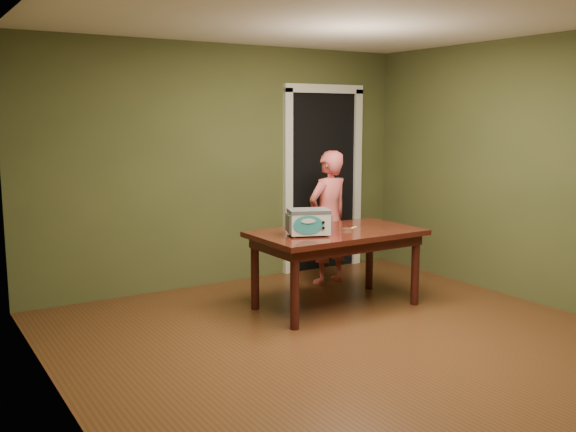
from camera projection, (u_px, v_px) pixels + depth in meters
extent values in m
plane|color=brown|center=(366.00, 350.00, 5.08)|extent=(5.00, 5.00, 0.00)
cube|color=#4C502A|center=(224.00, 166.00, 6.98)|extent=(4.50, 0.02, 2.60)
cube|color=#4C502A|center=(64.00, 209.00, 3.71)|extent=(0.02, 5.00, 2.60)
cube|color=#4C502A|center=(556.00, 173.00, 6.05)|extent=(0.02, 5.00, 2.60)
cube|color=white|center=(373.00, 10.00, 4.68)|extent=(4.50, 5.00, 0.02)
cube|color=black|center=(308.00, 180.00, 7.94)|extent=(0.90, 0.60, 2.10)
cube|color=black|center=(323.00, 182.00, 7.68)|extent=(0.90, 0.02, 2.10)
cube|color=white|center=(288.00, 185.00, 7.41)|extent=(0.10, 0.06, 2.20)
cube|color=white|center=(357.00, 180.00, 7.93)|extent=(0.10, 0.06, 2.20)
cube|color=white|center=(324.00, 89.00, 7.50)|extent=(1.10, 0.06, 0.10)
cube|color=#36100C|center=(337.00, 233.00, 6.12)|extent=(1.61, 0.91, 0.05)
cube|color=#34100D|center=(336.00, 241.00, 6.13)|extent=(1.49, 0.79, 0.10)
cylinder|color=#34100D|center=(295.00, 290.00, 5.51)|extent=(0.08, 0.08, 0.70)
cylinder|color=#34100D|center=(255.00, 273.00, 6.10)|extent=(0.08, 0.08, 0.70)
cylinder|color=#34100D|center=(415.00, 270.00, 6.25)|extent=(0.08, 0.08, 0.70)
cylinder|color=#34100D|center=(369.00, 257.00, 6.84)|extent=(0.08, 0.08, 0.70)
cylinder|color=#4C4F54|center=(295.00, 237.00, 5.76)|extent=(0.02, 0.02, 0.02)
cylinder|color=#4C4F54|center=(291.00, 233.00, 5.95)|extent=(0.02, 0.02, 0.02)
cylinder|color=#4C4F54|center=(327.00, 236.00, 5.81)|extent=(0.02, 0.02, 0.02)
cylinder|color=#4C4F54|center=(322.00, 232.00, 6.00)|extent=(0.02, 0.02, 0.02)
cube|color=silver|center=(309.00, 223.00, 5.86)|extent=(0.43, 0.37, 0.20)
cube|color=#4C4F54|center=(309.00, 211.00, 5.85)|extent=(0.44, 0.38, 0.03)
cube|color=#4C4F54|center=(288.00, 223.00, 5.83)|extent=(0.10, 0.22, 0.16)
cube|color=#4C4F54|center=(329.00, 222.00, 5.90)|extent=(0.10, 0.22, 0.16)
ellipsoid|color=teal|center=(308.00, 225.00, 5.73)|extent=(0.26, 0.11, 0.17)
cylinder|color=black|center=(323.00, 222.00, 5.75)|extent=(0.03, 0.02, 0.02)
cylinder|color=black|center=(323.00, 228.00, 5.76)|extent=(0.02, 0.02, 0.02)
cylinder|color=silver|center=(347.00, 229.00, 6.12)|extent=(0.10, 0.10, 0.02)
cylinder|color=#432216|center=(347.00, 229.00, 6.12)|extent=(0.09, 0.09, 0.01)
cube|color=#E6C864|center=(352.00, 228.00, 6.24)|extent=(0.17, 0.11, 0.01)
imported|color=#D5585A|center=(328.00, 218.00, 7.01)|extent=(0.58, 0.43, 1.47)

